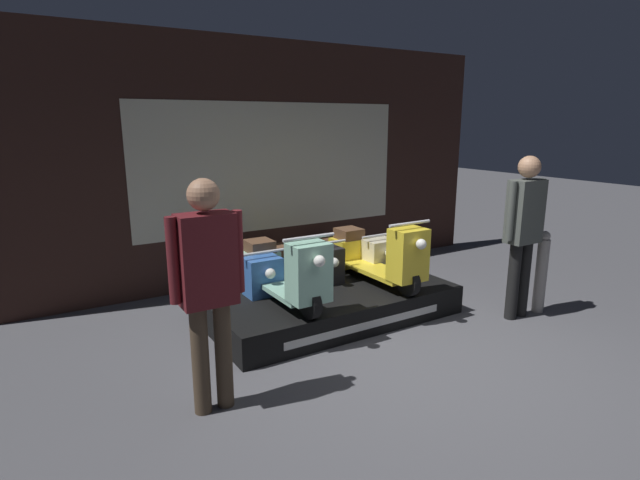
# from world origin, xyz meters

# --- Properties ---
(ground_plane) EXTENTS (30.00, 30.00, 0.00)m
(ground_plane) POSITION_xyz_m (0.00, 0.00, 0.00)
(ground_plane) COLOR #4C4C51
(shop_wall_back) EXTENTS (7.01, 0.09, 3.20)m
(shop_wall_back) POSITION_xyz_m (0.00, 3.17, 1.60)
(shop_wall_back) COLOR #331E19
(shop_wall_back) RESTS_ON ground_plane
(display_platform) EXTENTS (2.72, 1.36, 0.32)m
(display_platform) POSITION_xyz_m (-0.17, 1.44, 0.16)
(display_platform) COLOR black
(display_platform) RESTS_ON ground_plane
(scooter_display_left) EXTENTS (0.54, 1.54, 0.81)m
(scooter_display_left) POSITION_xyz_m (-0.78, 1.42, 0.64)
(scooter_display_left) COLOR black
(scooter_display_left) RESTS_ON display_platform
(scooter_display_right) EXTENTS (0.54, 1.54, 0.81)m
(scooter_display_right) POSITION_xyz_m (0.44, 1.42, 0.64)
(scooter_display_right) COLOR black
(scooter_display_right) RESTS_ON display_platform
(scooter_backrow_0) EXTENTS (0.54, 1.54, 0.81)m
(scooter_backrow_0) POSITION_xyz_m (-0.88, 2.24, 0.32)
(scooter_backrow_0) COLOR black
(scooter_backrow_0) RESTS_ON ground_plane
(scooter_backrow_1) EXTENTS (0.54, 1.54, 0.81)m
(scooter_backrow_1) POSITION_xyz_m (-0.09, 2.24, 0.32)
(scooter_backrow_1) COLOR black
(scooter_backrow_1) RESTS_ON ground_plane
(scooter_backrow_2) EXTENTS (0.54, 1.54, 0.81)m
(scooter_backrow_2) POSITION_xyz_m (0.70, 2.24, 0.32)
(scooter_backrow_2) COLOR black
(scooter_backrow_2) RESTS_ON ground_plane
(person_left_browsing) EXTENTS (0.56, 0.23, 1.77)m
(person_left_browsing) POSITION_xyz_m (-1.93, 0.36, 1.04)
(person_left_browsing) COLOR #473828
(person_left_browsing) RESTS_ON ground_plane
(person_right_browsing) EXTENTS (0.55, 0.23, 1.80)m
(person_right_browsing) POSITION_xyz_m (1.61, 0.36, 1.06)
(person_right_browsing) COLOR black
(person_right_browsing) RESTS_ON ground_plane
(street_bollard) EXTENTS (0.13, 0.13, 0.96)m
(street_bollard) POSITION_xyz_m (1.97, 0.33, 0.48)
(street_bollard) COLOR gray
(street_bollard) RESTS_ON ground_plane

